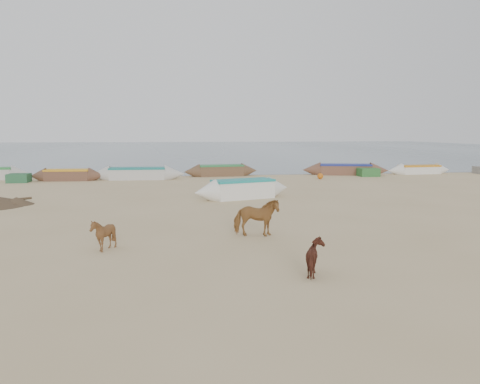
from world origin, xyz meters
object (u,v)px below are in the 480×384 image
object	(u,v)px
calf_right	(317,258)
near_canoe	(243,189)
cow_adult	(256,217)
calf_front	(103,234)

from	to	relation	value
calf_right	near_canoe	distance (m)	13.40
cow_adult	calf_front	xyz separation A→B (m)	(-4.80, -1.30, -0.15)
cow_adult	calf_right	bearing A→B (deg)	-161.13
cow_adult	near_canoe	distance (m)	8.98
cow_adult	near_canoe	bearing A→B (deg)	4.06
calf_front	cow_adult	bearing A→B (deg)	85.60
calf_front	calf_right	distance (m)	6.38
cow_adult	calf_front	world-z (taller)	cow_adult
calf_front	near_canoe	xyz separation A→B (m)	(5.62, 10.24, 0.01)
cow_adult	calf_right	distance (m)	4.53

